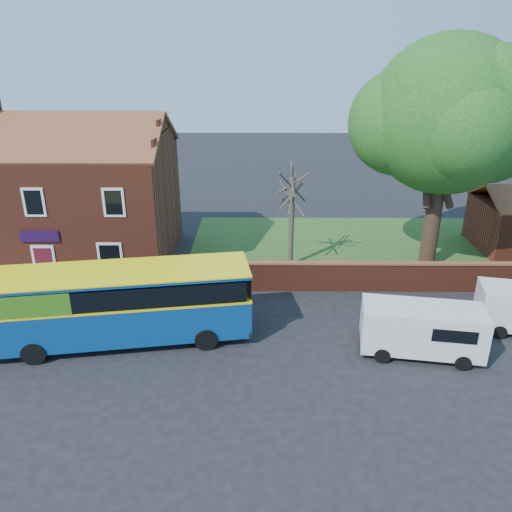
{
  "coord_description": "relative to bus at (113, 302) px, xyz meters",
  "views": [
    {
      "loc": [
        4.31,
        -16.44,
        11.69
      ],
      "look_at": [
        4.13,
        5.0,
        2.76
      ],
      "focal_mm": 35.0,
      "sensor_mm": 36.0,
      "label": 1
    }
  ],
  "objects": [
    {
      "name": "grass_strip",
      "position": [
        14.85,
        10.94,
        -1.84
      ],
      "size": [
        26.0,
        12.0,
        0.04
      ],
      "primitive_type": "cube",
      "color": "#426B28",
      "rests_on": "ground"
    },
    {
      "name": "kerb",
      "position": [
        -5.15,
        1.94,
        -1.79
      ],
      "size": [
        18.0,
        0.15,
        0.14
      ],
      "primitive_type": "cube",
      "color": "slate",
      "rests_on": "ground"
    },
    {
      "name": "boundary_wall",
      "position": [
        14.85,
        4.94,
        -1.04
      ],
      "size": [
        22.0,
        0.38,
        1.6
      ],
      "color": "maroon",
      "rests_on": "ground"
    },
    {
      "name": "large_tree",
      "position": [
        15.94,
        8.4,
        6.38
      ],
      "size": [
        10.31,
        8.16,
        12.58
      ],
      "color": "black",
      "rests_on": "ground"
    },
    {
      "name": "ground",
      "position": [
        1.85,
        -2.06,
        -1.86
      ],
      "size": [
        120.0,
        120.0,
        0.0
      ],
      "primitive_type": "plane",
      "color": "black",
      "rests_on": "ground"
    },
    {
      "name": "shop_building",
      "position": [
        -5.17,
        9.44,
        1.56
      ],
      "size": [
        12.3,
        8.13,
        10.5
      ],
      "color": "maroon",
      "rests_on": "ground"
    },
    {
      "name": "bare_tree",
      "position": [
        7.93,
        8.16,
        1.08
      ],
      "size": [
        2.15,
        2.56,
        5.72
      ],
      "color": "#4C4238",
      "rests_on": "ground"
    },
    {
      "name": "pavement",
      "position": [
        -5.15,
        3.69,
        -1.8
      ],
      "size": [
        18.0,
        3.5,
        0.12
      ],
      "primitive_type": "cube",
      "color": "gray",
      "rests_on": "ground"
    },
    {
      "name": "bus",
      "position": [
        0.0,
        0.0,
        0.0
      ],
      "size": [
        11.05,
        4.41,
        3.27
      ],
      "rotation": [
        0.0,
        0.0,
        0.16
      ],
      "color": "navy",
      "rests_on": "ground"
    },
    {
      "name": "van_near",
      "position": [
        12.77,
        -0.87,
        -0.67
      ],
      "size": [
        5.07,
        2.66,
        2.12
      ],
      "rotation": [
        0.0,
        0.0,
        -0.16
      ],
      "color": "white",
      "rests_on": "ground"
    }
  ]
}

